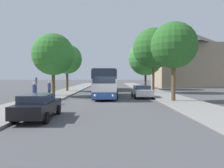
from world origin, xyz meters
name	(u,v)px	position (x,y,z in m)	size (l,w,h in m)	color
ground_plane	(109,102)	(0.00, 0.00, 0.00)	(300.00, 300.00, 0.00)	#4C4C4F
sidewalk_left	(37,102)	(-7.00, 0.00, 0.07)	(4.00, 120.00, 0.15)	gray
sidewalk_right	(180,101)	(7.00, 0.00, 0.07)	(4.00, 120.00, 0.15)	gray
building_right_background	(185,59)	(18.44, 31.84, 6.87)	(14.42, 12.53, 13.74)	gray
bus_front	(106,83)	(-0.40, 5.41, 1.78)	(2.87, 11.23, 3.33)	#2D519E
bus_middle	(106,80)	(-0.77, 20.18, 1.90)	(2.98, 12.16, 3.57)	silver
parked_car_left_curb	(38,106)	(-4.13, -8.33, 0.77)	(2.02, 4.66, 1.46)	black
parked_car_right_near	(142,91)	(3.85, 4.25, 0.78)	(2.20, 4.21, 1.47)	silver
bus_stop_sign	(36,87)	(-6.51, -1.56, 1.59)	(0.08, 0.45, 2.31)	gray
pedestrian_waiting_near	(35,93)	(-6.20, -2.93, 1.11)	(0.36, 0.36, 1.89)	#23232D
pedestrian_waiting_far	(49,90)	(-6.44, 2.32, 1.10)	(0.36, 0.36, 1.87)	#23232D
tree_left_near	(67,59)	(-7.12, 15.55, 5.45)	(5.00, 5.00, 7.81)	#513D23
tree_left_far	(53,54)	(-6.97, 6.07, 5.26)	(5.21, 5.21, 7.73)	#513D23
tree_right_near	(146,58)	(6.94, 20.82, 6.00)	(6.58, 6.58, 9.15)	#47331E
tree_right_mid	(174,45)	(6.33, 0.03, 5.54)	(4.51, 4.51, 7.67)	brown
tree_right_far	(153,48)	(6.70, 12.04, 6.78)	(6.22, 6.22, 9.76)	brown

